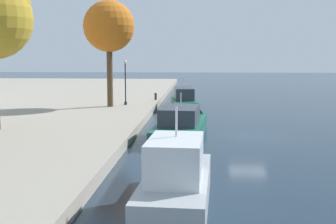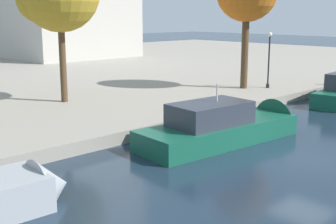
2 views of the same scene
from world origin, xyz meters
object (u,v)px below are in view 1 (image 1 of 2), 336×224
at_px(motor_yacht_2, 183,102).
at_px(tree_2, 109,26).
at_px(mooring_bollard_0, 156,96).
at_px(motor_yacht_1, 182,126).
at_px(lamp_post, 125,81).
at_px(motor_yacht_0, 178,182).

distance_m(motor_yacht_2, tree_2, 11.05).
xyz_separation_m(motor_yacht_2, mooring_bollard_0, (2.13, 3.10, 0.40)).
xyz_separation_m(motor_yacht_1, mooring_bollard_0, (17.45, 3.54, 0.47)).
height_order(motor_yacht_1, lamp_post, lamp_post).
relative_size(motor_yacht_2, mooring_bollard_0, 12.79).
xyz_separation_m(motor_yacht_0, motor_yacht_1, (14.02, 0.32, -0.20)).
distance_m(motor_yacht_0, mooring_bollard_0, 31.70).
bearing_deg(motor_yacht_2, motor_yacht_0, 175.96).
height_order(motor_yacht_0, mooring_bollard_0, motor_yacht_0).
distance_m(motor_yacht_1, tree_2, 15.30).
height_order(motor_yacht_1, mooring_bollard_0, motor_yacht_1).
height_order(motor_yacht_0, motor_yacht_1, motor_yacht_0).
relative_size(motor_yacht_0, motor_yacht_1, 0.79).
bearing_deg(motor_yacht_1, mooring_bollard_0, 16.26).
bearing_deg(motor_yacht_1, motor_yacht_0, -173.90).
xyz_separation_m(mooring_bollard_0, tree_2, (-6.38, 3.77, 7.14)).
relative_size(motor_yacht_1, mooring_bollard_0, 13.02).
distance_m(motor_yacht_0, tree_2, 27.25).
height_order(motor_yacht_0, lamp_post, lamp_post).
height_order(motor_yacht_2, mooring_bollard_0, motor_yacht_2).
distance_m(motor_yacht_2, mooring_bollard_0, 3.78).
xyz_separation_m(motor_yacht_0, lamp_post, (26.52, 6.38, 2.24)).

